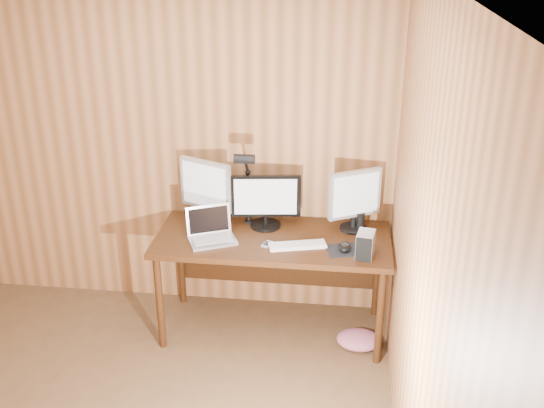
% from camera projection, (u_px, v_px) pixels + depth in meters
% --- Properties ---
extents(room_shell, '(4.00, 4.00, 4.00)m').
position_uv_depth(room_shell, '(16.00, 291.00, 2.76)').
color(room_shell, brown).
rests_on(room_shell, ground).
extents(desk, '(1.60, 0.70, 0.75)m').
position_uv_depth(desk, '(274.00, 248.00, 4.45)').
color(desk, '#351B0B').
rests_on(desk, floor).
extents(monitor_center, '(0.49, 0.21, 0.39)m').
position_uv_depth(monitor_center, '(265.00, 201.00, 4.41)').
color(monitor_center, black).
rests_on(monitor_center, desk).
extents(monitor_left, '(0.39, 0.20, 0.46)m').
position_uv_depth(monitor_left, '(206.00, 189.00, 4.46)').
color(monitor_left, black).
rests_on(monitor_left, desk).
extents(monitor_right, '(0.36, 0.22, 0.44)m').
position_uv_depth(monitor_right, '(355.00, 199.00, 4.35)').
color(monitor_right, black).
rests_on(monitor_right, desk).
extents(laptop, '(0.38, 0.34, 0.22)m').
position_uv_depth(laptop, '(211.00, 232.00, 4.29)').
color(laptop, silver).
rests_on(laptop, desk).
extents(keyboard, '(0.40, 0.21, 0.02)m').
position_uv_depth(keyboard, '(297.00, 245.00, 4.21)').
color(keyboard, white).
rests_on(keyboard, desk).
extents(mousepad, '(0.27, 0.25, 0.00)m').
position_uv_depth(mousepad, '(344.00, 250.00, 4.16)').
color(mousepad, black).
rests_on(mousepad, desk).
extents(mouse, '(0.12, 0.14, 0.04)m').
position_uv_depth(mouse, '(345.00, 247.00, 4.15)').
color(mouse, black).
rests_on(mouse, mousepad).
extents(hard_drive, '(0.13, 0.17, 0.17)m').
position_uv_depth(hard_drive, '(365.00, 245.00, 4.05)').
color(hard_drive, silver).
rests_on(hard_drive, desk).
extents(phone, '(0.07, 0.10, 0.01)m').
position_uv_depth(phone, '(267.00, 244.00, 4.23)').
color(phone, silver).
rests_on(phone, desk).
extents(speaker, '(0.05, 0.05, 0.13)m').
position_uv_depth(speaker, '(360.00, 222.00, 4.42)').
color(speaker, black).
rests_on(speaker, desk).
extents(desk_lamp, '(0.14, 0.20, 0.60)m').
position_uv_depth(desk_lamp, '(246.00, 178.00, 4.33)').
color(desk_lamp, black).
rests_on(desk_lamp, desk).
extents(fabric_pile, '(0.37, 0.33, 0.10)m').
position_uv_depth(fabric_pile, '(359.00, 340.00, 4.44)').
color(fabric_pile, '#B6586D').
rests_on(fabric_pile, floor).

